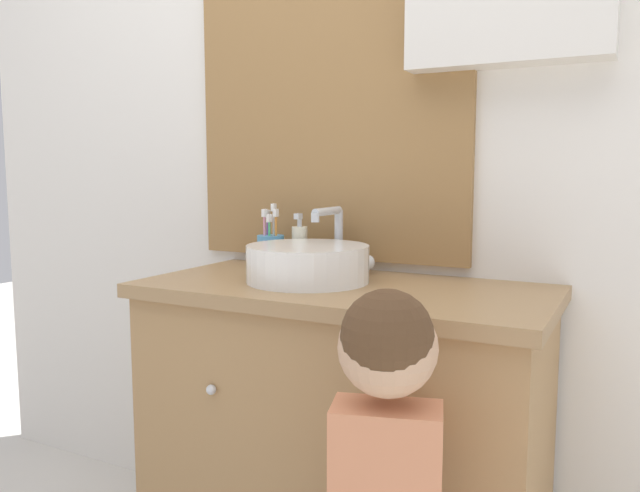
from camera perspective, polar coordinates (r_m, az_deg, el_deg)
wall_back at (r=1.79m, az=6.40°, el=12.94°), size 3.20×0.18×2.50m
vanity_counter at (r=1.68m, az=2.03°, el=-17.46°), size 1.02×0.50×0.82m
sink_basin at (r=1.59m, az=-1.04°, el=-1.48°), size 0.31×0.36×0.18m
toothbrush_holder at (r=1.80m, az=-4.53°, el=-0.39°), size 0.08×0.08×0.19m
soap_dispenser at (r=1.77m, az=-1.88°, el=-0.13°), size 0.04×0.04×0.16m
child_figure at (r=1.18m, az=6.13°, el=-20.26°), size 0.22×0.45×0.91m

